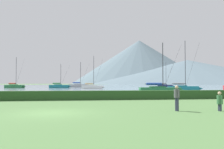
{
  "coord_description": "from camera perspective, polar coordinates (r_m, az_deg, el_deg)",
  "views": [
    {
      "loc": [
        1.51,
        -14.86,
        1.8
      ],
      "look_at": [
        12.76,
        62.88,
        4.57
      ],
      "focal_mm": 38.62,
      "sensor_mm": 36.0,
      "label": 1
    }
  ],
  "objects": [
    {
      "name": "ground_plane",
      "position": [
        15.05,
        -14.11,
        -8.84
      ],
      "size": [
        1000.0,
        1000.0,
        0.0
      ],
      "primitive_type": "plane",
      "color": "#517A42"
    },
    {
      "name": "harbor_water",
      "position": [
        151.88,
        -8.81,
        -2.67
      ],
      "size": [
        320.0,
        246.0,
        0.0
      ],
      "primitive_type": "cube",
      "color": "gray",
      "rests_on": "ground_plane"
    },
    {
      "name": "hedge_line",
      "position": [
        25.94,
        -11.61,
        -4.88
      ],
      "size": [
        80.0,
        1.2,
        0.98
      ],
      "primitive_type": "cube",
      "color": "#284C23",
      "rests_on": "ground_plane"
    },
    {
      "name": "sailboat_slip_1",
      "position": [
        57.59,
        16.54,
        -3.07
      ],
      "size": [
        7.89,
        4.34,
        11.56
      ],
      "rotation": [
        0.0,
        0.0,
        -0.33
      ],
      "color": "#19707A",
      "rests_on": "harbor_water"
    },
    {
      "name": "sailboat_slip_2",
      "position": [
        95.24,
        -22.03,
        -2.56
      ],
      "size": [
        7.95,
        3.89,
        11.3
      ],
      "rotation": [
        0.0,
        0.0,
        -0.25
      ],
      "color": "#236B38",
      "rests_on": "harbor_water"
    },
    {
      "name": "sailboat_slip_4",
      "position": [
        104.28,
        -7.76,
        -2.57
      ],
      "size": [
        9.42,
        4.56,
        10.87
      ],
      "rotation": [
        0.0,
        0.0,
        -0.24
      ],
      "color": "#9E9EA3",
      "rests_on": "harbor_water"
    },
    {
      "name": "sailboat_slip_6",
      "position": [
        76.65,
        -4.7,
        -2.89
      ],
      "size": [
        7.59,
        2.94,
        10.39
      ],
      "rotation": [
        0.0,
        0.0,
        -0.12
      ],
      "color": "white",
      "rests_on": "harbor_water"
    },
    {
      "name": "sailboat_slip_7",
      "position": [
        109.98,
        12.44,
        -2.58
      ],
      "size": [
        7.58,
        3.9,
        11.26
      ],
      "rotation": [
        0.0,
        0.0,
        -0.28
      ],
      "color": "navy",
      "rests_on": "harbor_water"
    },
    {
      "name": "sailboat_slip_9",
      "position": [
        90.24,
        -12.35,
        -2.7
      ],
      "size": [
        8.18,
        3.46,
        8.84
      ],
      "rotation": [
        0.0,
        0.0,
        -0.16
      ],
      "color": "#19707A",
      "rests_on": "harbor_water"
    },
    {
      "name": "sailboat_slip_10",
      "position": [
        41.23,
        11.34,
        -3.59
      ],
      "size": [
        7.92,
        3.06,
        8.63
      ],
      "rotation": [
        0.0,
        0.0,
        -0.11
      ],
      "color": "#236B38",
      "rests_on": "harbor_water"
    },
    {
      "name": "person_seated_viewer",
      "position": [
        17.02,
        24.14,
        -5.61
      ],
      "size": [
        0.36,
        0.57,
        1.25
      ],
      "rotation": [
        0.0,
        0.0,
        -0.07
      ],
      "color": "#2D3347",
      "rests_on": "ground_plane"
    },
    {
      "name": "person_standing_walker",
      "position": [
        16.06,
        15.09,
        -4.91
      ],
      "size": [
        0.36,
        0.57,
        1.65
      ],
      "rotation": [
        0.0,
        0.0,
        0.14
      ],
      "color": "#2D3347",
      "rests_on": "ground_plane"
    },
    {
      "name": "distant_hill_west_ridge",
      "position": [
        391.6,
        17.46,
        0.56
      ],
      "size": [
        305.89,
        305.89,
        37.51
      ],
      "primitive_type": "cone",
      "color": "slate",
      "rests_on": "ground_plane"
    },
    {
      "name": "distant_hill_central_peak",
      "position": [
        436.35,
        6.46,
        2.93
      ],
      "size": [
        241.98,
        241.98,
        78.72
      ],
      "primitive_type": "cone",
      "color": "slate",
      "rests_on": "ground_plane"
    }
  ]
}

